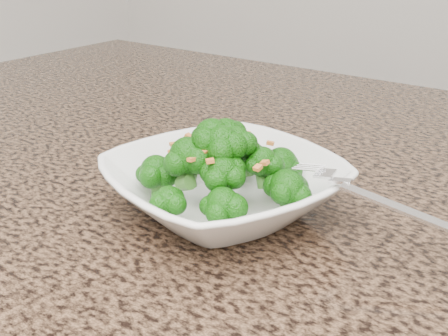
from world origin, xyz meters
The scene contains 5 objects.
granite_counter centered at (0.00, 0.30, 0.89)m, with size 1.64×1.04×0.03m, color brown.
bowl centered at (0.02, 0.18, 0.93)m, with size 0.23×0.23×0.06m, color white.
broccoli_pile centered at (0.02, 0.18, 0.99)m, with size 0.20×0.20×0.06m, color #145B0A, non-canonical shape.
garlic_topping centered at (0.02, 0.18, 1.02)m, with size 0.12×0.12×0.01m, color orange, non-canonical shape.
fork centered at (0.14, 0.20, 0.96)m, with size 0.17×0.03×0.01m, color silver, non-canonical shape.
Camera 1 is at (0.33, -0.24, 1.17)m, focal length 45.00 mm.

